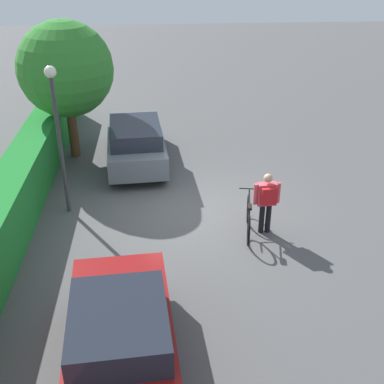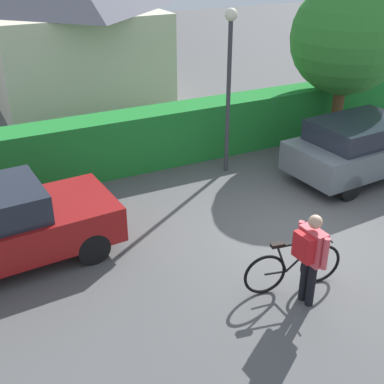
{
  "view_description": "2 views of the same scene",
  "coord_description": "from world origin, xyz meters",
  "px_view_note": "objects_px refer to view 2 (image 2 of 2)",
  "views": [
    {
      "loc": [
        -10.8,
        0.9,
        6.43
      ],
      "look_at": [
        -0.57,
        0.12,
        0.93
      ],
      "focal_mm": 45.22,
      "sensor_mm": 36.0,
      "label": 1
    },
    {
      "loc": [
        -5.47,
        -6.46,
        5.2
      ],
      "look_at": [
        -2.1,
        0.24,
        1.36
      ],
      "focal_mm": 47.28,
      "sensor_mm": 36.0,
      "label": 2
    }
  ],
  "objects_px": {
    "street_lamp": "(229,69)",
    "bicycle": "(293,267)",
    "parked_car_far": "(369,145)",
    "tree_kerbside": "(347,38)",
    "person_rider": "(310,252)"
  },
  "relations": [
    {
      "from": "bicycle",
      "to": "person_rider",
      "type": "height_order",
      "value": "person_rider"
    },
    {
      "from": "tree_kerbside",
      "to": "parked_car_far",
      "type": "bearing_deg",
      "value": -110.8
    },
    {
      "from": "street_lamp",
      "to": "bicycle",
      "type": "bearing_deg",
      "value": -106.9
    },
    {
      "from": "bicycle",
      "to": "person_rider",
      "type": "bearing_deg",
      "value": -97.38
    },
    {
      "from": "street_lamp",
      "to": "parked_car_far",
      "type": "bearing_deg",
      "value": -30.45
    },
    {
      "from": "bicycle",
      "to": "tree_kerbside",
      "type": "xyz_separation_m",
      "value": [
        5.01,
        4.81,
        2.42
      ]
    },
    {
      "from": "parked_car_far",
      "to": "tree_kerbside",
      "type": "bearing_deg",
      "value": 69.2
    },
    {
      "from": "street_lamp",
      "to": "tree_kerbside",
      "type": "xyz_separation_m",
      "value": [
        3.65,
        0.31,
        0.33
      ]
    },
    {
      "from": "parked_car_far",
      "to": "street_lamp",
      "type": "height_order",
      "value": "street_lamp"
    },
    {
      "from": "parked_car_far",
      "to": "bicycle",
      "type": "height_order",
      "value": "parked_car_far"
    },
    {
      "from": "bicycle",
      "to": "tree_kerbside",
      "type": "distance_m",
      "value": 7.35
    },
    {
      "from": "tree_kerbside",
      "to": "person_rider",
      "type": "bearing_deg",
      "value": -134.21
    },
    {
      "from": "parked_car_far",
      "to": "tree_kerbside",
      "type": "xyz_separation_m",
      "value": [
        0.76,
        2.01,
        2.07
      ]
    },
    {
      "from": "bicycle",
      "to": "street_lamp",
      "type": "bearing_deg",
      "value": 73.1
    },
    {
      "from": "tree_kerbside",
      "to": "bicycle",
      "type": "bearing_deg",
      "value": -136.19
    }
  ]
}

